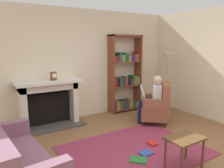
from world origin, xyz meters
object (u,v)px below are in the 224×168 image
Objects in this scene: seated_reader at (153,97)px; side_table at (185,142)px; fireplace at (49,102)px; armchair_reading at (157,106)px; mantel_clock at (53,76)px; bookshelf at (125,76)px; sofa_floral at (15,165)px; floor_lamp at (168,63)px.

seated_reader is 1.94m from side_table.
armchair_reading is at bearing -28.32° from fireplace.
mantel_clock reaches higher than seated_reader.
sofa_floral is at bearing -147.73° from bookshelf.
seated_reader is at bearing -80.08° from sofa_floral.
fireplace is 2.51m from armchair_reading.
side_table is at bearing -66.75° from fireplace.
sofa_floral is at bearing -33.80° from seated_reader.
bookshelf is 1.20m from seated_reader.
sofa_floral is (-3.16, -1.99, -0.65)m from bookshelf.
armchair_reading is at bearing -152.88° from floor_lamp.
fireplace is 1.27× the size of seated_reader.
fireplace is at bearing -32.78° from sofa_floral.
mantel_clock reaches higher than fireplace.
side_table is (1.11, -2.71, -0.75)m from mantel_clock.
side_table is at bearing 9.64° from armchair_reading.
sofa_floral is (-3.14, -0.85, -0.30)m from seated_reader.
armchair_reading is 1.91m from side_table.
armchair_reading is at bearing -86.66° from bookshelf.
fireplace is 7.96× the size of mantel_clock.
bookshelf is 3.79m from sofa_floral.
fireplace is 2.22m from sofa_floral.
side_table is (1.21, -2.81, -0.16)m from fireplace.
bookshelf is at bearing 72.04° from side_table.
floor_lamp is at bearing 149.89° from seated_reader.
sofa_floral is 4.14m from floor_lamp.
floor_lamp is (0.70, -0.90, 0.41)m from bookshelf.
bookshelf is 1.21m from floor_lamp.
mantel_clock is 3.02m from side_table.
floor_lamp is (3.85, 1.09, 1.06)m from sofa_floral.
bookshelf is 3.74× the size of side_table.
floor_lamp is at bearing 158.22° from armchair_reading.
fireplace is 2.39m from seated_reader.
armchair_reading is 0.85× the size of seated_reader.
mantel_clock is at bearing -36.44° from sofa_floral.
fireplace is 3.07m from side_table.
seated_reader is at bearing -27.70° from fireplace.
armchair_reading is 3.32m from sofa_floral.
armchair_reading reaches higher than side_table.
mantel_clock is 0.10× the size of sofa_floral.
armchair_reading is at bearing 90.00° from seated_reader.
armchair_reading is (2.20, -1.19, -0.14)m from fireplace.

